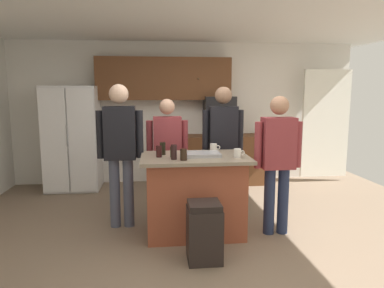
# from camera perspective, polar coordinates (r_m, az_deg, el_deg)

# --- Properties ---
(floor) EXTENTS (7.04, 7.04, 0.00)m
(floor) POSITION_cam_1_polar(r_m,az_deg,el_deg) (4.28, 2.49, -15.00)
(floor) COLOR #7F6B56
(floor) RESTS_ON ground
(ceiling) EXTENTS (7.04, 7.04, 0.00)m
(ceiling) POSITION_cam_1_polar(r_m,az_deg,el_deg) (4.02, 2.74, 21.34)
(ceiling) COLOR white
(back_wall) EXTENTS (6.40, 0.10, 2.60)m
(back_wall) POSITION_cam_1_polar(r_m,az_deg,el_deg) (6.72, -1.10, 5.06)
(back_wall) COLOR white
(back_wall) RESTS_ON ground
(french_door_window_panel) EXTENTS (0.90, 0.06, 2.00)m
(french_door_window_panel) POSITION_cam_1_polar(r_m,az_deg,el_deg) (7.07, 20.73, 3.06)
(french_door_window_panel) COLOR white
(french_door_window_panel) RESTS_ON ground
(cabinet_run_upper) EXTENTS (2.40, 0.38, 0.75)m
(cabinet_run_upper) POSITION_cam_1_polar(r_m,az_deg,el_deg) (6.48, -4.53, 10.44)
(cabinet_run_upper) COLOR brown
(cabinet_run_lower) EXTENTS (1.80, 0.63, 0.90)m
(cabinet_run_lower) POSITION_cam_1_polar(r_m,az_deg,el_deg) (6.59, 4.38, -2.49)
(cabinet_run_lower) COLOR brown
(cabinet_run_lower) RESTS_ON ground
(refrigerator) EXTENTS (0.89, 0.76, 1.79)m
(refrigerator) POSITION_cam_1_polar(r_m,az_deg,el_deg) (6.46, -18.69, 0.88)
(refrigerator) COLOR white
(refrigerator) RESTS_ON ground
(microwave_over_range) EXTENTS (0.56, 0.40, 0.32)m
(microwave_over_range) POSITION_cam_1_polar(r_m,az_deg,el_deg) (6.49, 4.45, 6.24)
(microwave_over_range) COLOR black
(kitchen_island) EXTENTS (1.26, 0.84, 0.95)m
(kitchen_island) POSITION_cam_1_polar(r_m,az_deg,el_deg) (4.27, 0.45, -8.16)
(kitchen_island) COLOR #9E4C33
(kitchen_island) RESTS_ON ground
(person_elder_center) EXTENTS (0.57, 0.22, 1.60)m
(person_elder_center) POSITION_cam_1_polar(r_m,az_deg,el_deg) (4.86, -3.99, -0.82)
(person_elder_center) COLOR #232D4C
(person_elder_center) RESTS_ON ground
(person_guest_left) EXTENTS (0.57, 0.24, 1.79)m
(person_guest_left) POSITION_cam_1_polar(r_m,az_deg,el_deg) (4.45, -11.50, -0.21)
(person_guest_left) COLOR #4C5166
(person_guest_left) RESTS_ON ground
(person_host_foreground) EXTENTS (0.57, 0.22, 1.65)m
(person_host_foreground) POSITION_cam_1_polar(r_m,az_deg,el_deg) (4.28, 13.67, -1.88)
(person_host_foreground) COLOR #232D4C
(person_host_foreground) RESTS_ON ground
(person_guest_right) EXTENTS (0.57, 0.23, 1.77)m
(person_guest_right) POSITION_cam_1_polar(r_m,az_deg,el_deg) (4.88, 4.99, 0.49)
(person_guest_right) COLOR #383842
(person_guest_right) RESTS_ON ground
(mug_ceramic_white) EXTENTS (0.13, 0.08, 0.10)m
(mug_ceramic_white) POSITION_cam_1_polar(r_m,az_deg,el_deg) (4.08, 7.38, -1.47)
(mug_ceramic_white) COLOR white
(mug_ceramic_white) RESTS_ON kitchen_island
(glass_dark_ale) EXTENTS (0.07, 0.07, 0.17)m
(glass_dark_ale) POSITION_cam_1_polar(r_m,az_deg,el_deg) (3.93, -2.94, -1.32)
(glass_dark_ale) COLOR black
(glass_dark_ale) RESTS_ON kitchen_island
(glass_short_whisky) EXTENTS (0.07, 0.07, 0.15)m
(glass_short_whisky) POSITION_cam_1_polar(r_m,az_deg,el_deg) (4.24, -4.75, -0.72)
(glass_short_whisky) COLOR black
(glass_short_whisky) RESTS_ON kitchen_island
(mug_blue_stoneware) EXTENTS (0.13, 0.09, 0.10)m
(mug_blue_stoneware) POSITION_cam_1_polar(r_m,az_deg,el_deg) (4.42, 3.52, -0.62)
(mug_blue_stoneware) COLOR white
(mug_blue_stoneware) RESTS_ON kitchen_island
(glass_stout_tall) EXTENTS (0.08, 0.08, 0.13)m
(glass_stout_tall) POSITION_cam_1_polar(r_m,az_deg,el_deg) (3.89, -1.36, -1.72)
(glass_stout_tall) COLOR black
(glass_stout_tall) RESTS_ON kitchen_island
(glass_pilsner) EXTENTS (0.07, 0.07, 0.13)m
(glass_pilsner) POSITION_cam_1_polar(r_m,az_deg,el_deg) (4.06, -3.04, -1.29)
(glass_pilsner) COLOR black
(glass_pilsner) RESTS_ON kitchen_island
(tumbler_amber) EXTENTS (0.07, 0.07, 0.13)m
(tumbler_amber) POSITION_cam_1_polar(r_m,az_deg,el_deg) (4.09, -5.34, -1.21)
(tumbler_amber) COLOR black
(tumbler_amber) RESTS_ON kitchen_island
(serving_tray) EXTENTS (0.44, 0.30, 0.04)m
(serving_tray) POSITION_cam_1_polar(r_m,az_deg,el_deg) (4.15, 1.48, -1.67)
(serving_tray) COLOR #B7B7BC
(serving_tray) RESTS_ON kitchen_island
(trash_bin) EXTENTS (0.34, 0.34, 0.61)m
(trash_bin) POSITION_cam_1_polar(r_m,az_deg,el_deg) (3.67, 1.98, -13.98)
(trash_bin) COLOR black
(trash_bin) RESTS_ON ground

